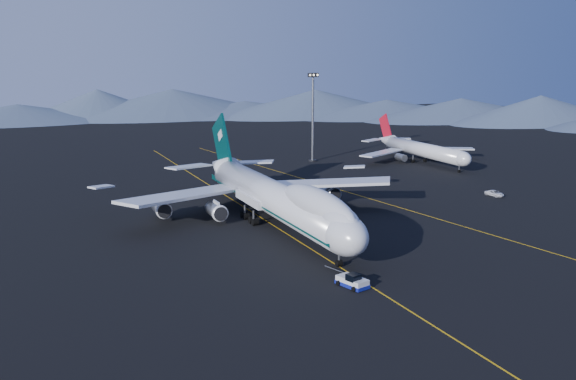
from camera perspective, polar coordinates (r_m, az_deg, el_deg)
name	(u,v)px	position (r m, az deg, el deg)	size (l,w,h in m)	color
ground	(275,226)	(124.85, -1.21, -3.23)	(500.00, 500.00, 0.00)	black
taxiway_line_main	(275,226)	(124.85, -1.21, -3.22)	(0.25, 220.00, 0.01)	#DC9F0C
taxiway_line_side	(380,202)	(146.89, 8.15, -1.02)	(0.25, 200.00, 0.01)	#DC9F0C
boeing_747	(274,197)	(123.49, -1.23, -0.62)	(59.62, 72.43, 19.37)	silver
pushback_tug	(352,282)	(93.42, 5.73, -8.16)	(3.74, 5.34, 2.12)	silver
second_jet	(420,149)	(201.84, 11.68, 3.55)	(41.79, 47.22, 13.44)	silver
service_van	(495,193)	(158.62, 17.89, -0.28)	(2.19, 4.74, 1.32)	white
floodlight_mast	(313,117)	(199.25, 2.22, 6.50)	(3.36, 2.52, 27.21)	black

